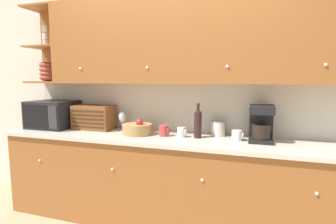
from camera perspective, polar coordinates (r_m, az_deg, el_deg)
The scene contains 15 objects.
ground_plane at distance 3.18m, azimuth 1.21°, elevation -20.55°, with size 24.00×24.00×0.00m, color tan.
wall_back at distance 2.85m, azimuth 1.46°, elevation 3.57°, with size 5.84×0.06×2.60m.
counter_unit at distance 2.73m, azimuth -0.59°, elevation -14.72°, with size 3.46×0.61×0.92m.
backsplash_panel at distance 2.83m, azimuth 1.24°, elevation 0.99°, with size 3.44×0.01×0.52m.
upper_cabinets at distance 2.64m, azimuth 3.72°, elevation 15.53°, with size 3.44×0.35×0.87m.
microwave at distance 3.33m, azimuth -23.80°, elevation -0.46°, with size 0.49×0.41×0.31m.
bread_box at distance 3.07m, azimuth -15.82°, elevation -1.13°, with size 0.44×0.25×0.27m.
wine_glass at distance 2.91m, azimuth -9.93°, elevation -1.19°, with size 0.08×0.08×0.21m.
fruit_basket at distance 2.70m, azimuth -6.69°, elevation -3.67°, with size 0.30×0.30×0.17m.
mug_blue_second at distance 2.60m, azimuth -0.88°, elevation -4.10°, with size 0.10×0.09×0.11m.
mug_patterned_third at distance 2.56m, azimuth 2.96°, elevation -4.43°, with size 0.09×0.08×0.10m.
wine_bottle at distance 2.53m, azimuth 6.53°, elevation -2.29°, with size 0.07×0.07×0.33m.
storage_canister at distance 2.66m, azimuth 10.88°, elevation -3.53°, with size 0.14×0.14×0.15m.
mug at distance 2.50m, azimuth 14.82°, elevation -4.95°, with size 0.11×0.09×0.09m.
coffee_maker at distance 2.53m, azimuth 19.64°, elevation -2.23°, with size 0.21×0.26×0.33m.
Camera 1 is at (0.81, -2.70, 1.48)m, focal length 28.00 mm.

